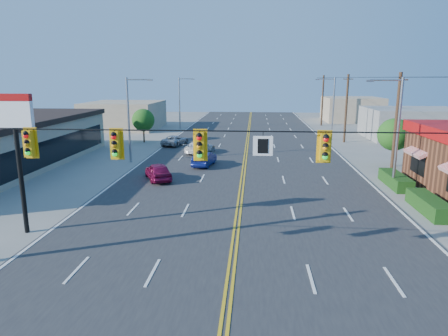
# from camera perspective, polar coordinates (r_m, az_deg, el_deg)

# --- Properties ---
(ground) EXTENTS (160.00, 160.00, 0.00)m
(ground) POSITION_cam_1_polar(r_m,az_deg,el_deg) (16.93, 0.95, -15.27)
(ground) COLOR gray
(ground) RESTS_ON ground
(road) EXTENTS (20.00, 120.00, 0.06)m
(road) POSITION_cam_1_polar(r_m,az_deg,el_deg) (35.82, 2.88, -0.03)
(road) COLOR #2D2D30
(road) RESTS_ON ground
(signal_span) EXTENTS (24.32, 0.34, 9.00)m
(signal_span) POSITION_cam_1_polar(r_m,az_deg,el_deg) (15.27, 0.57, 1.15)
(signal_span) COLOR #47301E
(signal_span) RESTS_ON ground
(pizza_hut_sign) EXTENTS (1.90, 0.30, 6.85)m
(pizza_hut_sign) POSITION_cam_1_polar(r_m,az_deg,el_deg) (22.51, -27.57, 4.23)
(pizza_hut_sign) COLOR black
(pizza_hut_sign) RESTS_ON ground
(streetlight_se) EXTENTS (2.55, 0.25, 8.00)m
(streetlight_se) POSITION_cam_1_polar(r_m,az_deg,el_deg) (30.77, 23.27, 5.31)
(streetlight_se) COLOR gray
(streetlight_se) RESTS_ON ground
(streetlight_ne) EXTENTS (2.55, 0.25, 8.00)m
(streetlight_ne) POSITION_cam_1_polar(r_m,az_deg,el_deg) (53.95, 15.15, 8.68)
(streetlight_ne) COLOR gray
(streetlight_ne) RESTS_ON ground
(streetlight_sw) EXTENTS (2.55, 0.25, 8.00)m
(streetlight_sw) POSITION_cam_1_polar(r_m,az_deg,el_deg) (38.87, -13.21, 7.35)
(streetlight_sw) COLOR gray
(streetlight_sw) RESTS_ON ground
(streetlight_nw) EXTENTS (2.55, 0.25, 8.00)m
(streetlight_nw) POSITION_cam_1_polar(r_m,az_deg,el_deg) (64.09, -6.20, 9.62)
(streetlight_nw) COLOR gray
(streetlight_nw) RESTS_ON ground
(utility_pole_near) EXTENTS (0.28, 0.28, 8.40)m
(utility_pole_near) POSITION_cam_1_polar(r_m,az_deg,el_deg) (35.02, 23.35, 5.57)
(utility_pole_near) COLOR #47301E
(utility_pole_near) RESTS_ON ground
(utility_pole_mid) EXTENTS (0.28, 0.28, 8.40)m
(utility_pole_mid) POSITION_cam_1_polar(r_m,az_deg,el_deg) (52.30, 17.06, 8.10)
(utility_pole_mid) COLOR #47301E
(utility_pole_mid) RESTS_ON ground
(utility_pole_far) EXTENTS (0.28, 0.28, 8.40)m
(utility_pole_far) POSITION_cam_1_polar(r_m,az_deg,el_deg) (69.95, 13.89, 9.33)
(utility_pole_far) COLOR #47301E
(utility_pole_far) RESTS_ON ground
(tree_kfc_rear) EXTENTS (2.94, 2.94, 4.41)m
(tree_kfc_rear) POSITION_cam_1_polar(r_m,az_deg,el_deg) (39.34, 23.14, 4.41)
(tree_kfc_rear) COLOR #47301E
(tree_kfc_rear) RESTS_ON ground
(tree_west) EXTENTS (2.80, 2.80, 4.20)m
(tree_west) POSITION_cam_1_polar(r_m,az_deg,el_deg) (51.11, -11.46, 6.72)
(tree_west) COLOR #47301E
(tree_west) RESTS_ON ground
(bld_east_mid) EXTENTS (12.00, 10.00, 4.00)m
(bld_east_mid) POSITION_cam_1_polar(r_m,az_deg,el_deg) (59.14, 25.43, 5.76)
(bld_east_mid) COLOR gray
(bld_east_mid) RESTS_ON ground
(bld_west_far) EXTENTS (11.00, 12.00, 4.20)m
(bld_west_far) POSITION_cam_1_polar(r_m,az_deg,el_deg) (66.55, -14.03, 7.35)
(bld_west_far) COLOR tan
(bld_west_far) RESTS_ON ground
(bld_east_far) EXTENTS (10.00, 10.00, 4.40)m
(bld_east_far) POSITION_cam_1_polar(r_m,az_deg,el_deg) (79.24, 17.78, 8.00)
(bld_east_far) COLOR tan
(bld_east_far) RESTS_ON ground
(car_magenta) EXTENTS (3.13, 4.32, 1.37)m
(car_magenta) POSITION_cam_1_polar(r_m,az_deg,el_deg) (31.93, -9.39, -0.58)
(car_magenta) COLOR maroon
(car_magenta) RESTS_ON ground
(car_blue) EXTENTS (1.96, 4.11, 1.30)m
(car_blue) POSITION_cam_1_polar(r_m,az_deg,el_deg) (36.62, -2.82, 1.24)
(car_blue) COLOR navy
(car_blue) RESTS_ON ground
(car_white) EXTENTS (3.37, 4.70, 1.26)m
(car_white) POSITION_cam_1_polar(r_m,az_deg,el_deg) (42.92, -3.46, 2.92)
(car_white) COLOR silver
(car_white) RESTS_ON ground
(car_silver) EXTENTS (3.01, 4.67, 1.20)m
(car_silver) POSITION_cam_1_polar(r_m,az_deg,el_deg) (48.19, -7.00, 3.89)
(car_silver) COLOR #A8A9AE
(car_silver) RESTS_ON ground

